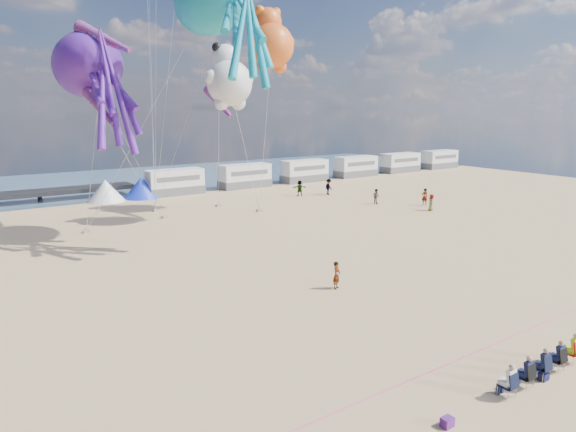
{
  "coord_description": "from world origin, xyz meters",
  "views": [
    {
      "loc": [
        -17.12,
        -16.84,
        10.08
      ],
      "look_at": [
        -1.3,
        6.0,
        4.19
      ],
      "focal_mm": 32.0,
      "sensor_mm": 36.0,
      "label": 1
    }
  ],
  "objects_px": {
    "cooler_navy": "(544,376)",
    "beachgoer_4": "(300,188)",
    "kite_panda": "(229,83)",
    "spectator_row": "(542,363)",
    "cooler_purple": "(447,422)",
    "motorhome_2": "(304,171)",
    "beachgoer_0": "(431,203)",
    "kite_octopus_teal": "(209,2)",
    "sandbag_b": "(165,217)",
    "kite_teddy_orange": "(272,46)",
    "kite_octopus_purple": "(87,65)",
    "windsock_mid": "(219,103)",
    "motorhome_4": "(400,163)",
    "sandbag_c": "(259,210)",
    "motorhome_0": "(175,182)",
    "motorhome_3": "(356,166)",
    "sandbag_e": "(155,211)",
    "standing_person": "(337,275)",
    "beachgoer_5": "(425,197)",
    "windsock_left": "(104,39)",
    "sandbag_a": "(86,232)",
    "tent_white": "(106,191)",
    "beachgoer_1": "(376,196)",
    "motorhome_1": "(245,176)",
    "tent_blue": "(142,187)",
    "sandbag_d": "(218,206)",
    "beachgoer_2": "(329,187)",
    "windsock_right": "(100,108)",
    "motorhome_5": "(440,159)"
  },
  "relations": [
    {
      "from": "motorhome_0",
      "to": "cooler_purple",
      "type": "bearing_deg",
      "value": -102.43
    },
    {
      "from": "windsock_mid",
      "to": "beachgoer_1",
      "type": "bearing_deg",
      "value": -12.16
    },
    {
      "from": "tent_white",
      "to": "sandbag_d",
      "type": "bearing_deg",
      "value": -48.35
    },
    {
      "from": "motorhome_3",
      "to": "sandbag_e",
      "type": "relative_size",
      "value": 13.2
    },
    {
      "from": "motorhome_0",
      "to": "beachgoer_0",
      "type": "relative_size",
      "value": 4.0
    },
    {
      "from": "cooler_navy",
      "to": "beachgoer_4",
      "type": "distance_m",
      "value": 41.99
    },
    {
      "from": "motorhome_1",
      "to": "kite_panda",
      "type": "bearing_deg",
      "value": -123.25
    },
    {
      "from": "cooler_navy",
      "to": "sandbag_a",
      "type": "height_order",
      "value": "cooler_navy"
    },
    {
      "from": "beachgoer_1",
      "to": "windsock_left",
      "type": "xyz_separation_m",
      "value": [
        -26.77,
        2.21,
        14.34
      ]
    },
    {
      "from": "beachgoer_4",
      "to": "kite_octopus_purple",
      "type": "height_order",
      "value": "kite_octopus_purple"
    },
    {
      "from": "motorhome_4",
      "to": "sandbag_b",
      "type": "distance_m",
      "value": 45.69
    },
    {
      "from": "sandbag_b",
      "to": "kite_teddy_orange",
      "type": "bearing_deg",
      "value": -8.5
    },
    {
      "from": "sandbag_d",
      "to": "cooler_navy",
      "type": "bearing_deg",
      "value": -98.68
    },
    {
      "from": "sandbag_b",
      "to": "kite_panda",
      "type": "distance_m",
      "value": 13.69
    },
    {
      "from": "sandbag_c",
      "to": "beachgoer_2",
      "type": "bearing_deg",
      "value": 18.14
    },
    {
      "from": "motorhome_1",
      "to": "motorhome_4",
      "type": "distance_m",
      "value": 28.5
    },
    {
      "from": "windsock_mid",
      "to": "motorhome_1",
      "type": "bearing_deg",
      "value": 57.41
    },
    {
      "from": "cooler_navy",
      "to": "kite_panda",
      "type": "relative_size",
      "value": 0.06
    },
    {
      "from": "windsock_mid",
      "to": "beachgoer_5",
      "type": "bearing_deg",
      "value": -18.14
    },
    {
      "from": "beachgoer_1",
      "to": "spectator_row",
      "type": "bearing_deg",
      "value": 146.35
    },
    {
      "from": "kite_octopus_teal",
      "to": "sandbag_b",
      "type": "bearing_deg",
      "value": 110.45
    },
    {
      "from": "motorhome_5",
      "to": "kite_octopus_teal",
      "type": "xyz_separation_m",
      "value": [
        -52.4,
        -20.22,
        16.26
      ]
    },
    {
      "from": "sandbag_a",
      "to": "motorhome_3",
      "type": "bearing_deg",
      "value": 18.17
    },
    {
      "from": "beachgoer_0",
      "to": "motorhome_0",
      "type": "bearing_deg",
      "value": -109.4
    },
    {
      "from": "beachgoer_5",
      "to": "kite_octopus_purple",
      "type": "bearing_deg",
      "value": 9.28
    },
    {
      "from": "beachgoer_1",
      "to": "kite_panda",
      "type": "bearing_deg",
      "value": 86.4
    },
    {
      "from": "motorhome_0",
      "to": "windsock_left",
      "type": "relative_size",
      "value": 1.06
    },
    {
      "from": "kite_panda",
      "to": "spectator_row",
      "type": "bearing_deg",
      "value": -87.64
    },
    {
      "from": "beachgoer_5",
      "to": "windsock_left",
      "type": "relative_size",
      "value": 0.29
    },
    {
      "from": "beachgoer_0",
      "to": "motorhome_4",
      "type": "bearing_deg",
      "value": 173.42
    },
    {
      "from": "motorhome_2",
      "to": "beachgoer_0",
      "type": "height_order",
      "value": "motorhome_2"
    },
    {
      "from": "beachgoer_0",
      "to": "beachgoer_2",
      "type": "height_order",
      "value": "beachgoer_2"
    },
    {
      "from": "cooler_navy",
      "to": "sandbag_e",
      "type": "height_order",
      "value": "cooler_navy"
    },
    {
      "from": "windsock_mid",
      "to": "kite_octopus_teal",
      "type": "bearing_deg",
      "value": -115.51
    },
    {
      "from": "beachgoer_5",
      "to": "tent_blue",
      "type": "bearing_deg",
      "value": -17.22
    },
    {
      "from": "motorhome_0",
      "to": "cooler_navy",
      "type": "xyz_separation_m",
      "value": [
        -5.13,
        -47.82,
        -1.35
      ]
    },
    {
      "from": "motorhome_2",
      "to": "standing_person",
      "type": "bearing_deg",
      "value": -124.05
    },
    {
      "from": "cooler_purple",
      "to": "beachgoer_4",
      "type": "height_order",
      "value": "beachgoer_4"
    },
    {
      "from": "motorhome_3",
      "to": "cooler_navy",
      "type": "distance_m",
      "value": 58.47
    },
    {
      "from": "sandbag_b",
      "to": "kite_teddy_orange",
      "type": "relative_size",
      "value": 0.07
    },
    {
      "from": "cooler_navy",
      "to": "sandbag_c",
      "type": "bearing_deg",
      "value": 76.6
    },
    {
      "from": "kite_octopus_teal",
      "to": "windsock_right",
      "type": "relative_size",
      "value": 2.25
    },
    {
      "from": "tent_white",
      "to": "beachgoer_1",
      "type": "relative_size",
      "value": 2.48
    },
    {
      "from": "beachgoer_0",
      "to": "beachgoer_4",
      "type": "relative_size",
      "value": 0.89
    },
    {
      "from": "motorhome_5",
      "to": "standing_person",
      "type": "relative_size",
      "value": 4.17
    },
    {
      "from": "motorhome_3",
      "to": "kite_octopus_teal",
      "type": "height_order",
      "value": "kite_octopus_teal"
    },
    {
      "from": "standing_person",
      "to": "beachgoer_1",
      "type": "relative_size",
      "value": 0.98
    },
    {
      "from": "beachgoer_0",
      "to": "beachgoer_4",
      "type": "distance_m",
      "value": 15.54
    },
    {
      "from": "motorhome_4",
      "to": "beachgoer_4",
      "type": "height_order",
      "value": "motorhome_4"
    },
    {
      "from": "beachgoer_0",
      "to": "sandbag_d",
      "type": "relative_size",
      "value": 3.3
    }
  ]
}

